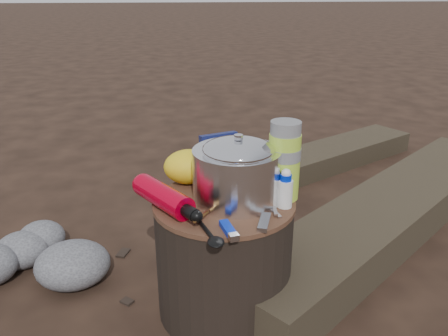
{
  "coord_description": "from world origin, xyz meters",
  "views": [
    {
      "loc": [
        -0.15,
        -1.17,
        0.95
      ],
      "look_at": [
        0.0,
        0.0,
        0.48
      ],
      "focal_mm": 36.27,
      "sensor_mm": 36.0,
      "label": 1
    }
  ],
  "objects": [
    {
      "name": "log_small",
      "position": [
        0.67,
        1.11,
        0.06
      ],
      "size": [
        1.31,
        0.88,
        0.11
      ],
      "primitive_type": "cube",
      "rotation": [
        0.0,
        0.0,
        -1.06
      ],
      "color": "#352C20",
      "rests_on": "ground"
    },
    {
      "name": "lighter",
      "position": [
        -0.01,
        -0.17,
        0.39
      ],
      "size": [
        0.04,
        0.1,
        0.02
      ],
      "primitive_type": "cube",
      "rotation": [
        0.0,
        0.0,
        0.19
      ],
      "color": "#0223C0",
      "rests_on": "stump"
    },
    {
      "name": "food_pouch",
      "position": [
        0.01,
        0.15,
        0.45
      ],
      "size": [
        0.12,
        0.06,
        0.15
      ],
      "primitive_type": "cube",
      "rotation": [
        0.0,
        0.0,
        0.31
      ],
      "color": "#131A52",
      "rests_on": "stump"
    },
    {
      "name": "foil_windscreen",
      "position": [
        0.04,
        0.01,
        0.45
      ],
      "size": [
        0.25,
        0.25,
        0.15
      ],
      "primitive_type": "cylinder",
      "color": "silver",
      "rests_on": "stump"
    },
    {
      "name": "rock_ring",
      "position": [
        -0.66,
        0.0,
        0.09
      ],
      "size": [
        0.41,
        0.9,
        0.18
      ],
      "primitive_type": null,
      "color": "#5C5C61",
      "rests_on": "ground"
    },
    {
      "name": "stump",
      "position": [
        0.0,
        0.0,
        0.19
      ],
      "size": [
        0.41,
        0.41,
        0.38
      ],
      "primitive_type": "cylinder",
      "color": "black",
      "rests_on": "ground"
    },
    {
      "name": "spork",
      "position": [
        -0.07,
        -0.16,
        0.38
      ],
      "size": [
        0.08,
        0.17,
        0.01
      ],
      "primitive_type": null,
      "rotation": [
        0.0,
        0.0,
        0.28
      ],
      "color": "black",
      "rests_on": "stump"
    },
    {
      "name": "thermos",
      "position": [
        0.17,
        0.0,
        0.49
      ],
      "size": [
        0.09,
        0.09,
        0.23
      ],
      "primitive_type": "cylinder",
      "color": "#AED837",
      "rests_on": "stump"
    },
    {
      "name": "fuel_bottle",
      "position": [
        -0.17,
        -0.02,
        0.41
      ],
      "size": [
        0.21,
        0.27,
        0.07
      ],
      "primitive_type": null,
      "rotation": [
        0.0,
        0.0,
        0.58
      ],
      "color": "red",
      "rests_on": "stump"
    },
    {
      "name": "stuff_sack",
      "position": [
        -0.09,
        0.15,
        0.43
      ],
      "size": [
        0.16,
        0.13,
        0.11
      ],
      "primitive_type": "ellipsoid",
      "color": "yellow",
      "rests_on": "stump"
    },
    {
      "name": "squeeze_bottle",
      "position": [
        0.16,
        -0.06,
        0.43
      ],
      "size": [
        0.04,
        0.04,
        0.1
      ],
      "primitive_type": "cylinder",
      "color": "white",
      "rests_on": "stump"
    },
    {
      "name": "travel_mug",
      "position": [
        0.12,
        0.12,
        0.44
      ],
      "size": [
        0.08,
        0.08,
        0.12
      ],
      "primitive_type": "cylinder",
      "color": "black",
      "rests_on": "stump"
    },
    {
      "name": "multitool",
      "position": [
        0.09,
        -0.15,
        0.38
      ],
      "size": [
        0.05,
        0.09,
        0.01
      ],
      "primitive_type": "cube",
      "rotation": [
        0.0,
        0.0,
        -0.34
      ],
      "color": "#BCBCC1",
      "rests_on": "stump"
    },
    {
      "name": "pot_grabber",
      "position": [
        0.12,
        -0.06,
        0.38
      ],
      "size": [
        0.04,
        0.13,
        0.01
      ],
      "primitive_type": null,
      "rotation": [
        0.0,
        0.0,
        0.06
      ],
      "color": "#BCBCC1",
      "rests_on": "stump"
    },
    {
      "name": "log_main",
      "position": [
        0.76,
        0.42,
        0.08
      ],
      "size": [
        1.65,
        1.4,
        0.16
      ],
      "primitive_type": "cube",
      "rotation": [
        0.0,
        0.0,
        -0.9
      ],
      "color": "#352C20",
      "rests_on": "ground"
    },
    {
      "name": "ground",
      "position": [
        0.0,
        0.0,
        0.0
      ],
      "size": [
        60.0,
        60.0,
        0.0
      ],
      "primitive_type": "plane",
      "color": "black",
      "rests_on": "ground"
    },
    {
      "name": "camping_pot",
      "position": [
        0.04,
        -0.02,
        0.47
      ],
      "size": [
        0.19,
        0.19,
        0.19
      ],
      "primitive_type": "cylinder",
      "color": "silver",
      "rests_on": "stump"
    }
  ]
}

